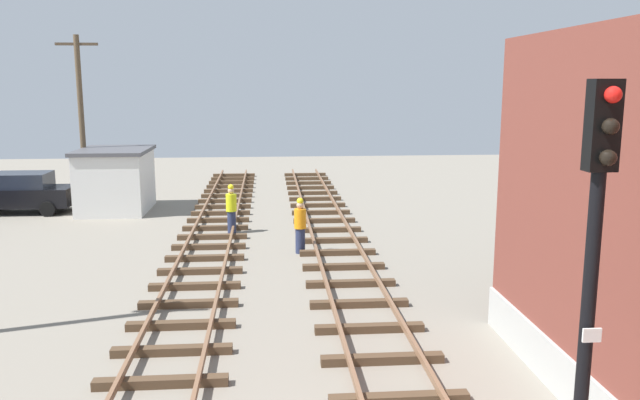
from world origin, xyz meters
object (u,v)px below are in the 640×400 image
(signal_mast, at_px, (593,253))
(control_hut, at_px, (115,180))
(parked_car_black, at_px, (23,192))
(track_worker_foreground, at_px, (300,226))
(track_worker_distant, at_px, (231,209))
(utility_pole_far, at_px, (81,119))

(signal_mast, bearing_deg, control_hut, 116.82)
(parked_car_black, distance_m, track_worker_foreground, 14.01)
(track_worker_foreground, distance_m, track_worker_distant, 3.92)
(parked_car_black, relative_size, track_worker_distant, 2.25)
(signal_mast, xyz_separation_m, control_hut, (-10.69, 21.15, -2.14))
(utility_pole_far, height_order, track_worker_distant, utility_pole_far)
(utility_pole_far, bearing_deg, track_worker_foreground, -42.80)
(parked_car_black, height_order, utility_pole_far, utility_pole_far)
(control_hut, relative_size, utility_pole_far, 0.50)
(control_hut, height_order, utility_pole_far, utility_pole_far)
(track_worker_foreground, xyz_separation_m, track_worker_distant, (-2.43, 3.08, 0.00))
(signal_mast, height_order, utility_pole_far, utility_pole_far)
(parked_car_black, bearing_deg, track_worker_distant, -26.66)
(parked_car_black, bearing_deg, track_worker_foreground, -33.47)
(signal_mast, xyz_separation_m, parked_car_black, (-14.64, 21.04, -2.62))
(signal_mast, distance_m, track_worker_distant, 17.45)
(control_hut, xyz_separation_m, utility_pole_far, (-1.48, 0.70, 2.62))
(control_hut, bearing_deg, track_worker_foreground, -45.35)
(track_worker_distant, bearing_deg, parked_car_black, 153.34)
(parked_car_black, relative_size, track_worker_foreground, 2.25)
(utility_pole_far, relative_size, track_worker_foreground, 4.09)
(signal_mast, xyz_separation_m, track_worker_foreground, (-2.95, 13.32, -2.59))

